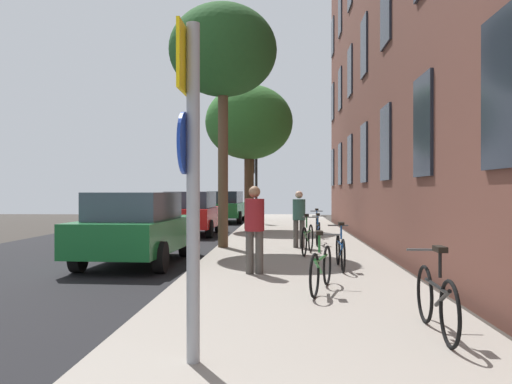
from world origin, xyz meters
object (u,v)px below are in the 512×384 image
pedestrian_0 (255,224)px  bicycle_5 (317,226)px  bicycle_2 (340,250)px  bicycle_3 (308,238)px  tree_near (223,52)px  car_1 (192,213)px  car_2 (226,206)px  tree_far (249,123)px  bicycle_0 (436,300)px  bicycle_1 (321,268)px  sign_post (190,163)px  traffic_light (254,177)px  car_0 (137,227)px  bicycle_4 (318,232)px  pedestrian_1 (299,215)px

pedestrian_0 → bicycle_5: bearing=78.2°
bicycle_2 → bicycle_3: bicycle_3 is taller
tree_near → bicycle_3: tree_near is taller
pedestrian_0 → car_1: 10.24m
bicycle_5 → car_2: (-4.08, 9.84, 0.35)m
tree_far → bicycle_0: bearing=-79.1°
bicycle_1 → bicycle_2: bearing=77.1°
tree_near → car_2: 14.00m
tree_near → bicycle_1: size_ratio=3.90×
sign_post → tree_far: (-0.54, 16.67, 2.48)m
tree_near → bicycle_2: size_ratio=3.84×
traffic_light → car_2: size_ratio=0.70×
traffic_light → tree_near: size_ratio=0.48×
sign_post → traffic_light: size_ratio=0.95×
car_0 → car_1: bearing=90.8°
bicycle_3 → bicycle_1: bearing=-90.1°
bicycle_2 → pedestrian_0: size_ratio=1.06×
tree_far → sign_post: bearing=-88.2°
bicycle_0 → bicycle_1: bicycle_0 is taller
traffic_light → tree_far: 4.31m
bicycle_1 → bicycle_3: 4.80m
bicycle_1 → tree_far: bearing=98.4°
pedestrian_0 → sign_post: bearing=-93.4°
bicycle_4 → pedestrian_1: 1.22m
bicycle_0 → pedestrian_1: pedestrian_1 is taller
bicycle_1 → car_2: (-3.55, 19.44, 0.35)m
bicycle_1 → pedestrian_0: 2.09m
traffic_light → tree_near: (-0.26, -10.73, 3.12)m
traffic_light → car_2: (-1.58, 2.43, -1.49)m
bicycle_2 → car_1: size_ratio=0.43×
tree_far → bicycle_0: 16.38m
car_2 → sign_post: bearing=-84.7°
tree_near → pedestrian_1: tree_near is taller
car_0 → car_1: same height
car_0 → bicycle_3: bearing=16.5°
traffic_light → car_2: bearing=123.1°
tree_far → pedestrian_0: bearing=-85.8°
bicycle_1 → bicycle_5: 9.62m
car_1 → car_2: same height
car_0 → pedestrian_1: bearing=35.0°
bicycle_1 → bicycle_4: bicycle_1 is taller
bicycle_1 → car_0: bearing=136.8°
traffic_light → tree_far: tree_far is taller
traffic_light → tree_far: bearing=-89.9°
traffic_light → bicycle_2: 14.94m
bicycle_0 → bicycle_3: 7.28m
bicycle_4 → bicycle_5: (0.11, 2.40, 0.02)m
bicycle_1 → bicycle_5: bearing=86.8°
bicycle_1 → bicycle_5: (0.54, 9.60, 0.00)m
bicycle_2 → bicycle_4: size_ratio=1.04×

